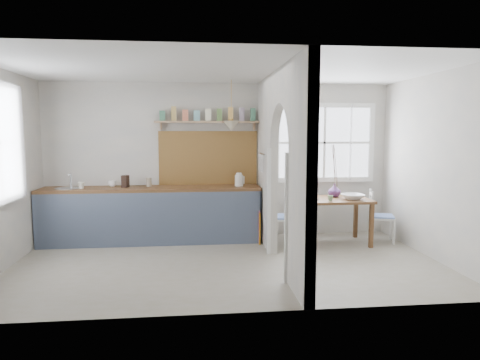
{
  "coord_description": "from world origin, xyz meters",
  "views": [
    {
      "loc": [
        -0.44,
        -5.64,
        1.79
      ],
      "look_at": [
        0.21,
        0.43,
        1.1
      ],
      "focal_mm": 32.0,
      "sensor_mm": 36.0,
      "label": 1
    }
  ],
  "objects": [
    {
      "name": "floor",
      "position": [
        0.0,
        0.0,
        0.0
      ],
      "size": [
        5.8,
        3.2,
        0.01
      ],
      "primitive_type": "cube",
      "color": "gray",
      "rests_on": "ground"
    },
    {
      "name": "ceiling",
      "position": [
        0.0,
        0.0,
        2.6
      ],
      "size": [
        5.8,
        3.2,
        0.01
      ],
      "primitive_type": "cube",
      "color": "beige",
      "rests_on": "walls"
    },
    {
      "name": "walls",
      "position": [
        0.0,
        0.0,
        1.3
      ],
      "size": [
        5.81,
        3.21,
        2.6
      ],
      "color": "beige",
      "rests_on": "floor"
    },
    {
      "name": "partition",
      "position": [
        0.7,
        0.06,
        1.45
      ],
      "size": [
        0.12,
        3.2,
        2.6
      ],
      "color": "beige",
      "rests_on": "floor"
    },
    {
      "name": "nook_window",
      "position": [
        1.8,
        1.56,
        1.6
      ],
      "size": [
        1.76,
        0.1,
        1.3
      ],
      "primitive_type": null,
      "color": "white",
      "rests_on": "walls"
    },
    {
      "name": "counter",
      "position": [
        -1.13,
        1.33,
        0.46
      ],
      "size": [
        3.5,
        0.6,
        0.9
      ],
      "color": "brown",
      "rests_on": "floor"
    },
    {
      "name": "sink",
      "position": [
        -2.43,
        1.3,
        0.89
      ],
      "size": [
        0.4,
        0.4,
        0.02
      ],
      "primitive_type": "cylinder",
      "color": "silver",
      "rests_on": "counter"
    },
    {
      "name": "backsplash",
      "position": [
        -0.2,
        1.58,
        1.35
      ],
      "size": [
        1.65,
        0.03,
        0.9
      ],
      "primitive_type": "cube",
      "color": "brown",
      "rests_on": "walls"
    },
    {
      "name": "shelf",
      "position": [
        -0.2,
        1.49,
        2.01
      ],
      "size": [
        1.75,
        0.2,
        0.21
      ],
      "color": "tan",
      "rests_on": "walls"
    },
    {
      "name": "pendant_lamp",
      "position": [
        0.15,
        1.15,
        1.88
      ],
      "size": [
        0.26,
        0.26,
        0.16
      ],
      "primitive_type": "cone",
      "color": "beige",
      "rests_on": "ceiling"
    },
    {
      "name": "utensil_rail",
      "position": [
        0.61,
        0.9,
        1.45
      ],
      "size": [
        0.02,
        0.5,
        0.02
      ],
      "primitive_type": "cylinder",
      "rotation": [
        1.57,
        0.0,
        0.0
      ],
      "color": "silver",
      "rests_on": "partition"
    },
    {
      "name": "dining_table",
      "position": [
        1.75,
        0.91,
        0.36
      ],
      "size": [
        1.17,
        0.78,
        0.73
      ],
      "primitive_type": null,
      "rotation": [
        0.0,
        0.0,
        -0.01
      ],
      "color": "brown",
      "rests_on": "floor"
    },
    {
      "name": "chair_left",
      "position": [
        0.85,
        0.91,
        0.45
      ],
      "size": [
        0.45,
        0.45,
        0.9
      ],
      "primitive_type": null,
      "rotation": [
        0.0,
        0.0,
        -1.67
      ],
      "color": "silver",
      "rests_on": "floor"
    },
    {
      "name": "chair_right",
      "position": [
        2.59,
        0.93,
        0.42
      ],
      "size": [
        0.48,
        0.48,
        0.84
      ],
      "primitive_type": null,
      "rotation": [
        0.0,
        0.0,
        1.26
      ],
      "color": "silver",
      "rests_on": "floor"
    },
    {
      "name": "kettle",
      "position": [
        0.29,
        1.3,
        1.01
      ],
      "size": [
        0.19,
        0.15,
        0.22
      ],
      "primitive_type": null,
      "rotation": [
        0.0,
        0.0,
        0.04
      ],
      "color": "silver",
      "rests_on": "counter"
    },
    {
      "name": "mug_a",
      "position": [
        -2.21,
        1.24,
        0.95
      ],
      "size": [
        0.12,
        0.12,
        0.1
      ],
      "primitive_type": "imported",
      "rotation": [
        0.0,
        0.0,
        -0.14
      ],
      "color": "silver",
      "rests_on": "counter"
    },
    {
      "name": "mug_b",
      "position": [
        -1.77,
        1.43,
        0.95
      ],
      "size": [
        0.15,
        0.15,
        0.1
      ],
      "primitive_type": "imported",
      "rotation": [
        0.0,
        0.0,
        0.17
      ],
      "color": "white",
      "rests_on": "counter"
    },
    {
      "name": "knife_block",
      "position": [
        -1.55,
        1.33,
        1.0
      ],
      "size": [
        0.12,
        0.14,
        0.19
      ],
      "primitive_type": "cube",
      "rotation": [
        0.0,
        0.0,
        -0.3
      ],
      "color": "black",
      "rests_on": "counter"
    },
    {
      "name": "jar",
      "position": [
        -1.18,
        1.4,
        0.97
      ],
      "size": [
        0.1,
        0.1,
        0.14
      ],
      "primitive_type": "cylinder",
      "rotation": [
        0.0,
        0.0,
        0.08
      ],
      "color": "gray",
      "rests_on": "counter"
    },
    {
      "name": "towel_magenta",
      "position": [
        0.58,
        0.97,
        0.28
      ],
      "size": [
        0.02,
        0.03,
        0.52
      ],
      "primitive_type": "cube",
      "color": "#CA3B70",
      "rests_on": "counter"
    },
    {
      "name": "towel_orange",
      "position": [
        0.58,
        0.93,
        0.25
      ],
      "size": [
        0.02,
        0.03,
        0.53
      ],
      "primitive_type": "cube",
      "color": "orange",
      "rests_on": "counter"
    },
    {
      "name": "bowl",
      "position": [
        2.04,
        0.8,
        0.77
      ],
      "size": [
        0.37,
        0.37,
        0.08
      ],
      "primitive_type": "imported",
      "rotation": [
        0.0,
        0.0,
        0.1
      ],
      "color": "white",
      "rests_on": "dining_table"
    },
    {
      "name": "table_cup",
      "position": [
        1.65,
        0.7,
        0.77
      ],
      "size": [
        0.1,
        0.1,
        0.08
      ],
      "primitive_type": "imported",
      "rotation": [
        0.0,
        0.0,
        -0.2
      ],
      "color": "#7AA97B",
      "rests_on": "dining_table"
    },
    {
      "name": "plate",
      "position": [
        1.41,
        0.85,
        0.74
      ],
      "size": [
        0.25,
        0.25,
        0.02
      ],
      "primitive_type": "cylinder",
      "rotation": [
        0.0,
        0.0,
        -0.42
      ],
      "color": "black",
      "rests_on": "dining_table"
    },
    {
      "name": "vase",
      "position": [
        1.84,
        1.09,
        0.83
      ],
      "size": [
        0.21,
        0.21,
        0.21
      ],
      "primitive_type": "imported",
      "rotation": [
        0.0,
        0.0,
        0.01
      ],
      "color": "#562E69",
      "rests_on": "dining_table"
    }
  ]
}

